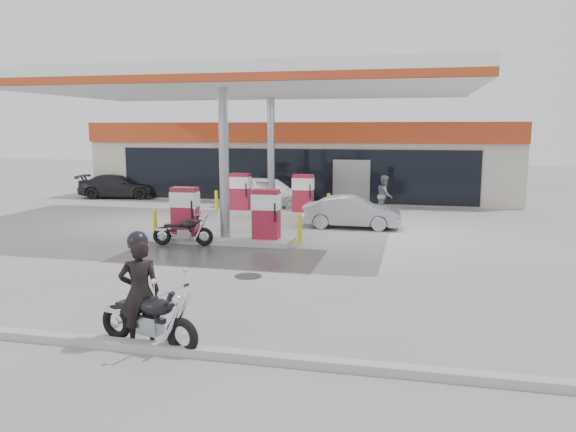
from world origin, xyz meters
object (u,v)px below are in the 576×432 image
Objects in this scene: pump_island_far at (271,199)px; parked_motorcycle at (184,232)px; main_motorcycle at (150,320)px; sedan_white at (268,192)px; attendant at (385,195)px; biker_main at (140,292)px; pump_island_near at (225,221)px; hatchback_silver at (352,212)px; parked_car_left at (120,186)px.

parked_motorcycle is at bearing -99.35° from pump_island_far.
main_motorcycle is at bearing -83.39° from pump_island_far.
attendant is (5.52, -1.20, 0.12)m from sedan_white.
sedan_white reaches higher than parked_motorcycle.
biker_main is 16.09m from attendant.
main_motorcycle is 1.05× the size of parked_motorcycle.
main_motorcycle is at bearing 136.61° from biker_main.
pump_island_far is at bearing 71.60° from parked_motorcycle.
pump_island_far is at bearing 90.00° from pump_island_near.
main_motorcycle is 8.50m from parked_motorcycle.
pump_island_far is at bearing 100.93° from attendant.
pump_island_far is at bearing 57.31° from hatchback_silver.
main_motorcycle is 0.48× the size of parked_car_left.
sedan_white is (-0.75, 8.20, 0.03)m from pump_island_near.
pump_island_far is at bearing 111.45° from main_motorcycle.
attendant is 0.48× the size of hatchback_silver.
sedan_white is 8.90m from parked_car_left.
parked_motorcycle is at bearing -178.17° from sedan_white.
parked_motorcycle is 9.78m from attendant.
sedan_white is at bearing 95.21° from pump_island_near.
pump_island_near and pump_island_far have the same top height.
pump_island_far is 1.42× the size of hatchback_silver.
hatchback_silver is 0.84× the size of parked_car_left.
pump_island_near is 13.77m from parked_car_left.
parked_car_left is at bearing 77.21° from attendant.
parked_car_left is (-14.24, 3.00, -0.24)m from attendant.
hatchback_silver is 14.70m from parked_car_left.
sedan_white is at bearing 78.59° from parked_motorcycle.
pump_island_far is 2.32m from sedan_white.
hatchback_silver is (3.77, 3.60, -0.11)m from pump_island_near.
hatchback_silver is (-1.01, -3.40, -0.27)m from attendant.
pump_island_far reaches higher than sedan_white.
hatchback_silver is at bearing -130.00° from biker_main.
pump_island_near reaches higher than sedan_white.
parked_motorcycle is (-2.64, 7.97, -0.50)m from biker_main.
hatchback_silver is (3.77, -2.40, -0.11)m from pump_island_far.
biker_main reaches higher than parked_motorcycle.
biker_main reaches higher than parked_car_left.
pump_island_near is 8.47m from attendant.
parked_car_left is at bearing -89.36° from biker_main.
attendant is 14.56m from parked_car_left.
biker_main is (-0.19, 0.05, 0.47)m from main_motorcycle.
attendant reaches higher than hatchback_silver.
pump_island_far is 14.84m from biker_main.
hatchback_silver is at bearing 43.71° from pump_island_near.
main_motorcycle reaches higher than parked_motorcycle.
parked_motorcycle is at bearing 141.99° from attendant.
pump_island_far reaches higher than hatchback_silver.
attendant is (4.78, 1.00, 0.15)m from pump_island_far.
pump_island_near is 5.21m from hatchback_silver.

